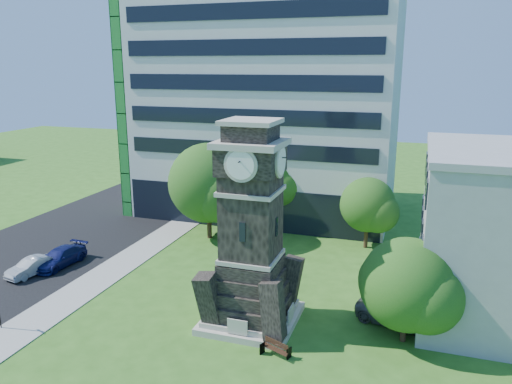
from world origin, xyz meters
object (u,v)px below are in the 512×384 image
(car_street_north, at_px, (60,257))
(park_bench, at_px, (276,348))
(clock_tower, at_px, (251,239))
(car_east_lot, at_px, (401,313))
(car_street_mid, at_px, (32,267))

(car_street_north, relative_size, park_bench, 2.97)
(clock_tower, height_order, car_east_lot, clock_tower)
(clock_tower, xyz_separation_m, car_street_north, (-16.86, 3.53, -4.60))
(car_east_lot, height_order, park_bench, car_east_lot)
(car_street_mid, relative_size, car_street_north, 0.81)
(car_street_mid, bearing_deg, park_bench, -1.20)
(clock_tower, relative_size, park_bench, 7.72)
(car_east_lot, distance_m, park_bench, 8.31)
(car_street_mid, xyz_separation_m, car_street_north, (0.84, 2.07, 0.06))
(car_street_north, xyz_separation_m, car_east_lot, (25.48, -1.09, 0.05))
(car_street_north, height_order, car_east_lot, car_east_lot)
(clock_tower, bearing_deg, car_east_lot, 15.81)
(car_east_lot, relative_size, park_bench, 3.33)
(clock_tower, bearing_deg, car_street_north, 168.16)
(clock_tower, xyz_separation_m, car_east_lot, (8.62, 2.44, -4.55))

